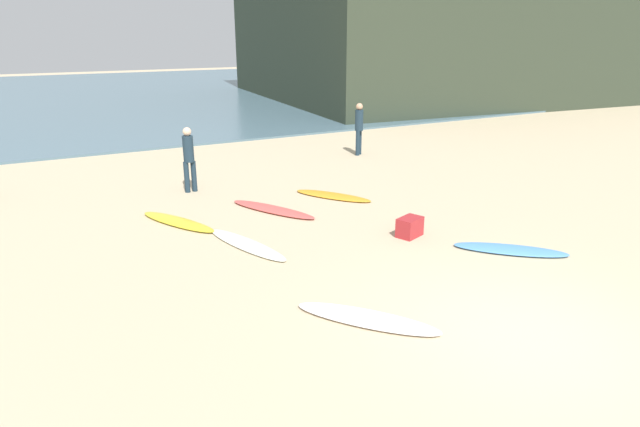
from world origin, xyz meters
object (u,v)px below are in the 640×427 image
surfboard_3 (367,318)px  beachgoer_far (359,126)px  surfboard_1 (178,222)px  surfboard_0 (247,244)px  surfboard_2 (333,196)px  beach_cooler (410,227)px  surfboard_4 (273,209)px  surfboard_5 (510,250)px  beachgoer_mid (189,156)px

surfboard_3 → beachgoer_far: (6.12, 9.94, 0.96)m
surfboard_1 → surfboard_0: bearing=87.8°
surfboard_3 → surfboard_2: bearing=26.7°
beachgoer_far → beach_cooler: size_ratio=3.28×
surfboard_4 → surfboard_5: size_ratio=1.14×
surfboard_2 → beachgoer_far: size_ratio=1.21×
surfboard_0 → beach_cooler: (3.23, -1.12, 0.17)m
surfboard_3 → beach_cooler: bearing=5.1°
surfboard_2 → surfboard_4: bearing=157.3°
beachgoer_mid → surfboard_5: bearing=116.6°
beachgoer_mid → beach_cooler: bearing=114.7°
surfboard_5 → surfboard_2: bearing=57.1°
surfboard_1 → surfboard_2: bearing=156.4°
surfboard_1 → surfboard_2: surfboard_1 is taller
surfboard_0 → surfboard_5: (4.46, -2.76, 0.01)m
surfboard_1 → beach_cooler: (4.10, -3.14, 0.16)m
surfboard_2 → surfboard_3: bearing=-148.0°
surfboard_0 → surfboard_4: size_ratio=0.97×
surfboard_1 → surfboard_5: (5.33, -4.78, -0.00)m
surfboard_0 → surfboard_5: surfboard_5 is taller
surfboard_2 → surfboard_3: 6.49m
surfboard_0 → surfboard_2: surfboard_2 is taller
surfboard_5 → beachgoer_mid: (-4.32, 7.19, 0.93)m
surfboard_3 → surfboard_5: 4.09m
surfboard_0 → beachgoer_far: (6.60, 6.23, 0.97)m
surfboard_3 → beachgoer_mid: (-0.34, 8.14, 0.93)m
surfboard_2 → beachgoer_mid: bearing=111.1°
surfboard_5 → surfboard_0: bearing=101.4°
surfboard_1 → beachgoer_mid: size_ratio=1.32×
surfboard_5 → beachgoer_far: bearing=29.8°
surfboard_5 → beachgoer_mid: beachgoer_mid is taller
surfboard_4 → beach_cooler: size_ratio=4.54×
surfboard_0 → surfboard_1: bearing=97.8°
surfboard_3 → surfboard_5: surfboard_3 is taller
surfboard_4 → beachgoer_mid: (-1.25, 2.60, 0.93)m
surfboard_5 → beachgoer_mid: bearing=74.2°
beachgoer_far → surfboard_5: bearing=38.2°
surfboard_5 → beach_cooler: beach_cooler is taller
surfboard_3 → beachgoer_far: 11.72m
beach_cooler → surfboard_2: bearing=89.8°
surfboard_0 → beach_cooler: beach_cooler is taller
surfboard_0 → surfboard_2: bearing=18.1°
surfboard_4 → surfboard_5: bearing=-82.9°
beachgoer_far → surfboard_1: bearing=-9.0°
surfboard_3 → beachgoer_far: bearing=20.3°
beachgoer_mid → beachgoer_far: (6.47, 1.80, 0.03)m
surfboard_0 → beachgoer_mid: 4.53m
surfboard_0 → surfboard_4: (1.38, 1.83, 0.01)m
beachgoer_mid → beach_cooler: size_ratio=3.19×
surfboard_4 → surfboard_5: (3.08, -4.59, -0.00)m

